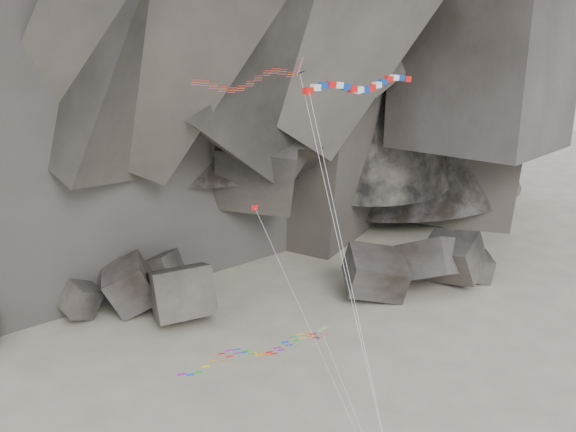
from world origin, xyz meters
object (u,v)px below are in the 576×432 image
object	(u,v)px
delta_kite	(242,80)
banner_kite	(361,87)
pennant_kite	(287,279)
parafoil_kite	(248,352)

from	to	relation	value
delta_kite	banner_kite	world-z (taller)	delta_kite
pennant_kite	delta_kite	bearing A→B (deg)	83.79
delta_kite	pennant_kite	distance (m)	14.71
pennant_kite	parafoil_kite	bearing A→B (deg)	113.24
delta_kite	parafoil_kite	xyz separation A→B (m)	(-0.82, -3.04, -20.43)
delta_kite	parafoil_kite	bearing A→B (deg)	-90.89
delta_kite	pennant_kite	world-z (taller)	delta_kite
delta_kite	banner_kite	distance (m)	9.34
parafoil_kite	pennant_kite	xyz separation A→B (m)	(2.41, -2.33, 6.83)
banner_kite	pennant_kite	distance (m)	15.74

